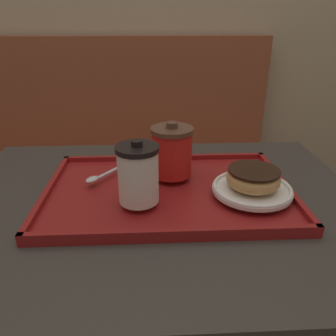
{
  "coord_description": "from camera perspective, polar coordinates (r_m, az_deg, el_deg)",
  "views": [
    {
      "loc": [
        -0.01,
        -0.62,
        1.07
      ],
      "look_at": [
        0.02,
        0.02,
        0.78
      ],
      "focal_mm": 35.0,
      "sensor_mm": 36.0,
      "label": 1
    }
  ],
  "objects": [
    {
      "name": "coffee_cup_rear",
      "position": [
        0.75,
        0.68,
        2.97
      ],
      "size": [
        0.1,
        0.1,
        0.13
      ],
      "color": "red",
      "rests_on": "serving_tray"
    },
    {
      "name": "donut_chocolate_glazed",
      "position": [
        0.7,
        14.63,
        -1.62
      ],
      "size": [
        0.11,
        0.11,
        0.04
      ],
      "color": "tan",
      "rests_on": "plate_with_chocolate_donut"
    },
    {
      "name": "serving_tray",
      "position": [
        0.73,
        0.0,
        -4.07
      ],
      "size": [
        0.53,
        0.35,
        0.02
      ],
      "color": "maroon",
      "rests_on": "cafe_table"
    },
    {
      "name": "spoon",
      "position": [
        0.76,
        -11.71,
        -1.35
      ],
      "size": [
        0.11,
        0.13,
        0.01
      ],
      "rotation": [
        0.0,
        0.0,
        4.06
      ],
      "color": "silver",
      "rests_on": "serving_tray"
    },
    {
      "name": "coffee_cup_front",
      "position": [
        0.64,
        -5.23,
        -0.99
      ],
      "size": [
        0.08,
        0.08,
        0.13
      ],
      "color": "white",
      "rests_on": "serving_tray"
    },
    {
      "name": "plate_with_chocolate_donut",
      "position": [
        0.71,
        14.41,
        -3.49
      ],
      "size": [
        0.17,
        0.17,
        0.01
      ],
      "color": "white",
      "rests_on": "serving_tray"
    },
    {
      "name": "cafe_table",
      "position": [
        0.81,
        -1.73,
        -15.38
      ],
      "size": [
        0.91,
        0.68,
        0.71
      ],
      "color": "#38332D",
      "rests_on": "ground_plane"
    },
    {
      "name": "booth_bench",
      "position": [
        1.68,
        -9.11,
        -2.5
      ],
      "size": [
        1.51,
        0.44,
        1.0
      ],
      "color": "brown",
      "rests_on": "ground_plane"
    }
  ]
}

